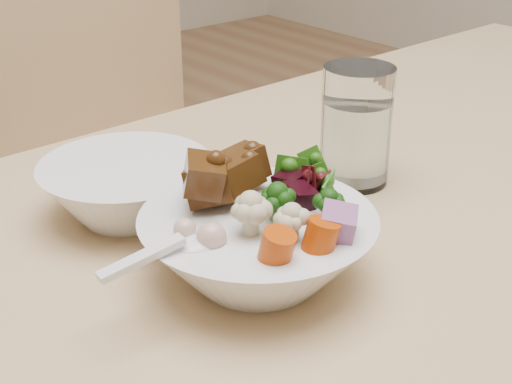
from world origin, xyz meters
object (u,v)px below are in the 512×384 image
food_bowl (258,241)px  side_bowl (127,190)px  dining_table (449,245)px  water_glass (356,131)px  chair_far (128,136)px

food_bowl → side_bowl: bearing=99.6°
dining_table → water_glass: water_glass is taller
water_glass → side_bowl: (-0.23, 0.09, -0.03)m
chair_far → food_bowl: size_ratio=4.79×
dining_table → food_bowl: bearing=177.0°
side_bowl → food_bowl: bearing=-80.4°
food_bowl → water_glass: (0.20, 0.08, 0.02)m
side_bowl → chair_far: bearing=60.4°
dining_table → food_bowl: (-0.27, 0.01, 0.10)m
water_glass → side_bowl: bearing=159.2°
food_bowl → dining_table: bearing=-1.7°
dining_table → food_bowl: size_ratio=7.31×
chair_far → dining_table: bearing=-94.0°
dining_table → side_bowl: side_bowl is taller
food_bowl → chair_far: bearing=69.0°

